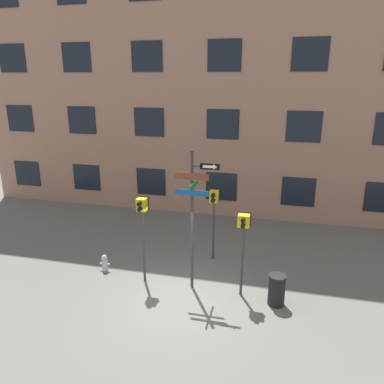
{
  "coord_description": "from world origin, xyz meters",
  "views": [
    {
      "loc": [
        2.66,
        -9.15,
        6.26
      ],
      "look_at": [
        0.2,
        0.82,
        3.1
      ],
      "focal_mm": 35.0,
      "sensor_mm": 36.0,
      "label": 1
    }
  ],
  "objects": [
    {
      "name": "ground_plane",
      "position": [
        0.0,
        0.0,
        0.0
      ],
      "size": [
        60.0,
        60.0,
        0.0
      ],
      "primitive_type": "plane",
      "color": "#595651"
    },
    {
      "name": "building_facade",
      "position": [
        -0.0,
        7.56,
        7.12
      ],
      "size": [
        24.0,
        0.63,
        14.24
      ],
      "color": "#936B56",
      "rests_on": "ground_plane"
    },
    {
      "name": "street_sign_pole",
      "position": [
        0.26,
        0.81,
        2.59
      ],
      "size": [
        1.29,
        1.02,
        4.31
      ],
      "color": "#2D2D33",
      "rests_on": "ground_plane"
    },
    {
      "name": "pedestrian_signal_left",
      "position": [
        -1.36,
        0.8,
        2.17
      ],
      "size": [
        0.35,
        0.4,
        2.81
      ],
      "color": "#2D2D33",
      "rests_on": "ground_plane"
    },
    {
      "name": "pedestrian_signal_right",
      "position": [
        1.72,
        0.74,
        2.04
      ],
      "size": [
        0.39,
        0.4,
        2.59
      ],
      "color": "#2D2D33",
      "rests_on": "ground_plane"
    },
    {
      "name": "pedestrian_signal_across",
      "position": [
        0.47,
        2.83,
        2.02
      ],
      "size": [
        0.35,
        0.4,
        2.59
      ],
      "color": "#2D2D33",
      "rests_on": "ground_plane"
    },
    {
      "name": "fire_hydrant",
      "position": [
        -2.9,
        1.12,
        0.28
      ],
      "size": [
        0.35,
        0.19,
        0.58
      ],
      "color": "#A5A5A8",
      "rests_on": "ground_plane"
    },
    {
      "name": "trash_bin",
      "position": [
        2.76,
        0.5,
        0.47
      ],
      "size": [
        0.5,
        0.5,
        0.93
      ],
      "color": "black",
      "rests_on": "ground_plane"
    }
  ]
}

